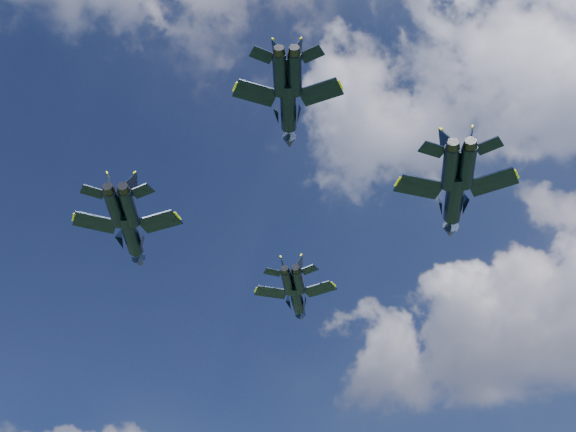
% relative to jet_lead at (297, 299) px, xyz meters
% --- Properties ---
extents(jet_lead, '(10.71, 14.70, 3.51)m').
position_rel_jet_lead_xyz_m(jet_lead, '(0.00, 0.00, 0.00)').
color(jet_lead, black).
extents(jet_left, '(12.76, 16.98, 4.15)m').
position_rel_jet_lead_xyz_m(jet_left, '(-10.07, -23.22, 0.41)').
color(jet_left, black).
extents(jet_right, '(13.36, 18.22, 4.37)m').
position_rel_jet_lead_xyz_m(jet_right, '(26.62, -8.32, 0.57)').
color(jet_right, black).
extents(jet_slot, '(10.02, 13.34, 3.26)m').
position_rel_jet_lead_xyz_m(jet_slot, '(18.97, -32.90, -1.89)').
color(jet_slot, black).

